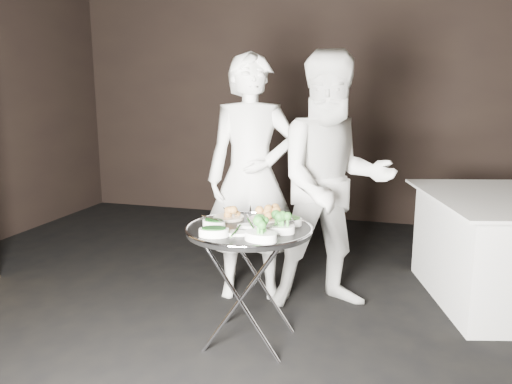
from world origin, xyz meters
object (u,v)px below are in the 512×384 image
(waiter_left, at_px, (252,178))
(waiter_right, at_px, (333,183))
(tray_stand, at_px, (249,281))
(serving_tray, at_px, (249,229))

(waiter_left, bearing_deg, waiter_right, -20.30)
(tray_stand, height_order, waiter_right, waiter_right)
(waiter_right, bearing_deg, waiter_left, 153.49)
(tray_stand, xyz_separation_m, serving_tray, (0.00, 0.00, 0.33))
(serving_tray, relative_size, waiter_right, 0.42)
(waiter_right, bearing_deg, serving_tray, -143.02)
(tray_stand, relative_size, waiter_right, 0.40)
(tray_stand, distance_m, serving_tray, 0.33)
(tray_stand, xyz_separation_m, waiter_left, (-0.21, 0.75, 0.52))
(waiter_right, bearing_deg, tray_stand, -143.02)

